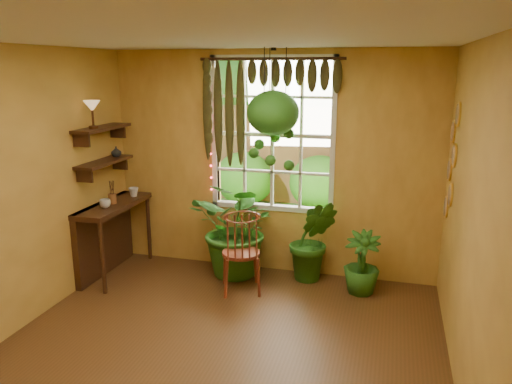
% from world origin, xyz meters
% --- Properties ---
extents(floor, '(4.50, 4.50, 0.00)m').
position_xyz_m(floor, '(0.00, 0.00, 0.00)').
color(floor, '#573419').
rests_on(floor, ground).
extents(ceiling, '(4.50, 4.50, 0.00)m').
position_xyz_m(ceiling, '(0.00, 0.00, 2.70)').
color(ceiling, silver).
rests_on(ceiling, wall_back).
extents(wall_back, '(4.00, 0.00, 4.00)m').
position_xyz_m(wall_back, '(0.00, 2.25, 1.35)').
color(wall_back, gold).
rests_on(wall_back, floor).
extents(wall_right, '(0.00, 4.50, 4.50)m').
position_xyz_m(wall_right, '(2.00, 0.00, 1.35)').
color(wall_right, gold).
rests_on(wall_right, floor).
extents(window, '(1.52, 0.10, 1.86)m').
position_xyz_m(window, '(0.00, 2.28, 1.70)').
color(window, silver).
rests_on(window, wall_back).
extents(valance_vine, '(1.70, 0.12, 1.10)m').
position_xyz_m(valance_vine, '(-0.08, 2.16, 2.28)').
color(valance_vine, '#3C2110').
rests_on(valance_vine, window).
extents(string_lights, '(0.03, 0.03, 1.54)m').
position_xyz_m(string_lights, '(-0.76, 2.19, 1.75)').
color(string_lights, '#FF2633').
rests_on(string_lights, window).
extents(wall_plates, '(0.04, 0.32, 1.10)m').
position_xyz_m(wall_plates, '(1.98, 1.79, 1.55)').
color(wall_plates, beige).
rests_on(wall_plates, wall_right).
extents(counter_ledge, '(0.40, 1.20, 0.90)m').
position_xyz_m(counter_ledge, '(-1.91, 1.60, 0.55)').
color(counter_ledge, '#3C2110').
rests_on(counter_ledge, floor).
extents(shelf_lower, '(0.25, 0.90, 0.04)m').
position_xyz_m(shelf_lower, '(-1.88, 1.60, 1.40)').
color(shelf_lower, '#3C2110').
rests_on(shelf_lower, wall_left).
extents(shelf_upper, '(0.25, 0.90, 0.04)m').
position_xyz_m(shelf_upper, '(-1.88, 1.60, 1.80)').
color(shelf_upper, '#3C2110').
rests_on(shelf_upper, wall_left).
extents(backyard, '(14.00, 10.00, 12.00)m').
position_xyz_m(backyard, '(0.24, 6.87, 1.28)').
color(backyard, '#2E5C1A').
rests_on(backyard, ground).
extents(windsor_chair, '(0.56, 0.57, 1.15)m').
position_xyz_m(windsor_chair, '(-0.16, 1.51, 0.33)').
color(windsor_chair, maroon).
rests_on(windsor_chair, floor).
extents(potted_plant_left, '(1.32, 1.22, 1.21)m').
position_xyz_m(potted_plant_left, '(-0.32, 1.94, 0.60)').
color(potted_plant_left, '#1D5015').
rests_on(potted_plant_left, floor).
extents(potted_plant_mid, '(0.60, 0.51, 1.00)m').
position_xyz_m(potted_plant_mid, '(0.56, 2.04, 0.50)').
color(potted_plant_mid, '#1D5015').
rests_on(potted_plant_mid, floor).
extents(potted_plant_right, '(0.40, 0.40, 0.72)m').
position_xyz_m(potted_plant_right, '(1.15, 1.84, 0.36)').
color(potted_plant_right, '#1D5015').
rests_on(potted_plant_right, floor).
extents(hanging_basket, '(0.59, 0.59, 1.37)m').
position_xyz_m(hanging_basket, '(0.08, 1.98, 1.91)').
color(hanging_basket, black).
rests_on(hanging_basket, ceiling).
extents(cup_a, '(0.17, 0.17, 0.10)m').
position_xyz_m(cup_a, '(-1.78, 1.40, 0.95)').
color(cup_a, silver).
rests_on(cup_a, counter_ledge).
extents(cup_b, '(0.14, 0.14, 0.11)m').
position_xyz_m(cup_b, '(-1.72, 1.96, 0.96)').
color(cup_b, beige).
rests_on(cup_b, counter_ledge).
extents(brush_jar, '(0.10, 0.10, 0.35)m').
position_xyz_m(brush_jar, '(-1.80, 1.59, 1.04)').
color(brush_jar, brown).
rests_on(brush_jar, counter_ledge).
extents(shelf_vase, '(0.16, 0.16, 0.13)m').
position_xyz_m(shelf_vase, '(-1.87, 1.86, 1.48)').
color(shelf_vase, '#B2AD99').
rests_on(shelf_vase, shelf_lower).
extents(tiffany_lamp, '(0.19, 0.19, 0.31)m').
position_xyz_m(tiffany_lamp, '(-1.86, 1.41, 2.05)').
color(tiffany_lamp, '#522D17').
rests_on(tiffany_lamp, shelf_upper).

